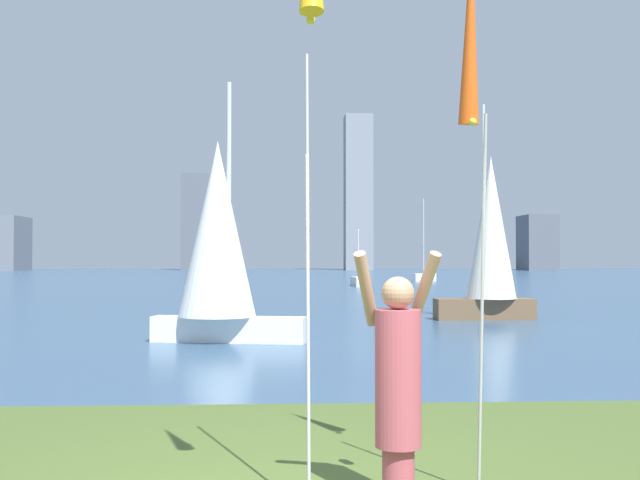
{
  "coord_description": "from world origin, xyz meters",
  "views": [
    {
      "loc": [
        -0.01,
        -5.3,
        1.73
      ],
      "look_at": [
        0.95,
        14.27,
        2.17
      ],
      "focal_mm": 44.26,
      "sensor_mm": 36.0,
      "label": 1
    }
  ],
  "objects_px": {
    "person": "(398,379)",
    "sailboat_1": "(218,237)",
    "sailboat_5": "(358,281)",
    "sailboat_6": "(490,238)",
    "kite_flag_right": "(471,37)",
    "sailboat_3": "(424,276)"
  },
  "relations": [
    {
      "from": "person",
      "to": "kite_flag_right",
      "type": "relative_size",
      "value": 0.42
    },
    {
      "from": "sailboat_5",
      "to": "person",
      "type": "bearing_deg",
      "value": -95.23
    },
    {
      "from": "kite_flag_right",
      "to": "sailboat_3",
      "type": "height_order",
      "value": "sailboat_3"
    },
    {
      "from": "kite_flag_right",
      "to": "sailboat_1",
      "type": "bearing_deg",
      "value": 104.92
    },
    {
      "from": "person",
      "to": "sailboat_6",
      "type": "relative_size",
      "value": 0.3
    },
    {
      "from": "sailboat_3",
      "to": "sailboat_5",
      "type": "bearing_deg",
      "value": -122.24
    },
    {
      "from": "person",
      "to": "sailboat_3",
      "type": "xyz_separation_m",
      "value": [
        9.54,
        51.34,
        -0.49
      ]
    },
    {
      "from": "sailboat_5",
      "to": "sailboat_6",
      "type": "relative_size",
      "value": 0.58
    },
    {
      "from": "person",
      "to": "sailboat_1",
      "type": "height_order",
      "value": "sailboat_1"
    },
    {
      "from": "sailboat_3",
      "to": "kite_flag_right",
      "type": "bearing_deg",
      "value": -99.92
    },
    {
      "from": "person",
      "to": "sailboat_5",
      "type": "distance_m",
      "value": 42.53
    },
    {
      "from": "kite_flag_right",
      "to": "sailboat_5",
      "type": "height_order",
      "value": "kite_flag_right"
    },
    {
      "from": "kite_flag_right",
      "to": "sailboat_3",
      "type": "bearing_deg",
      "value": 80.08
    },
    {
      "from": "kite_flag_right",
      "to": "sailboat_3",
      "type": "xyz_separation_m",
      "value": [
        8.91,
        50.91,
        -3.04
      ]
    },
    {
      "from": "person",
      "to": "kite_flag_right",
      "type": "distance_m",
      "value": 2.66
    },
    {
      "from": "sailboat_1",
      "to": "sailboat_6",
      "type": "relative_size",
      "value": 0.89
    },
    {
      "from": "sailboat_6",
      "to": "sailboat_5",
      "type": "bearing_deg",
      "value": 92.53
    },
    {
      "from": "person",
      "to": "sailboat_6",
      "type": "xyz_separation_m",
      "value": [
        5.03,
        16.26,
        1.4
      ]
    },
    {
      "from": "kite_flag_right",
      "to": "sailboat_5",
      "type": "bearing_deg",
      "value": 85.58
    },
    {
      "from": "kite_flag_right",
      "to": "sailboat_5",
      "type": "relative_size",
      "value": 1.22
    },
    {
      "from": "person",
      "to": "sailboat_1",
      "type": "distance_m",
      "value": 11.01
    },
    {
      "from": "sailboat_1",
      "to": "sailboat_6",
      "type": "xyz_separation_m",
      "value": [
        7.14,
        5.53,
        0.12
      ]
    }
  ]
}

